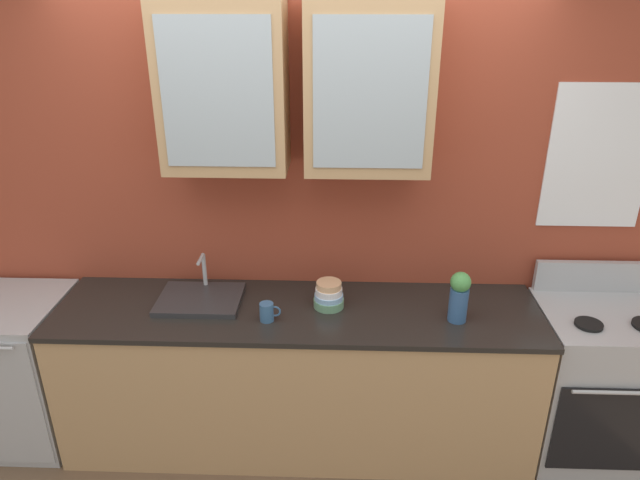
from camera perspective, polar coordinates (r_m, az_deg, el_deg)
ground_plane at (r=3.64m, az=-2.06°, el=-18.95°), size 10.00×10.00×0.00m
back_wall_unit at (r=3.16m, az=-1.94°, el=5.65°), size 4.67×0.42×2.69m
counter at (r=3.36m, az=-2.18°, el=-13.40°), size 2.63×0.66×0.88m
stove_range at (r=3.64m, az=25.63°, el=-12.64°), size 0.68×0.63×1.06m
sink_faucet at (r=3.24m, az=-11.87°, el=-5.72°), size 0.45×0.36×0.23m
bowl_stack at (r=3.10m, az=0.89°, el=-5.54°), size 0.17×0.17×0.15m
vase at (r=3.02m, az=13.72°, el=-5.42°), size 0.11×0.11×0.28m
cup_near_sink at (r=3.00m, az=-5.29°, el=-7.16°), size 0.11×0.07×0.10m
dishwasher at (r=3.82m, az=-27.70°, el=-11.43°), size 0.57×0.64×0.88m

